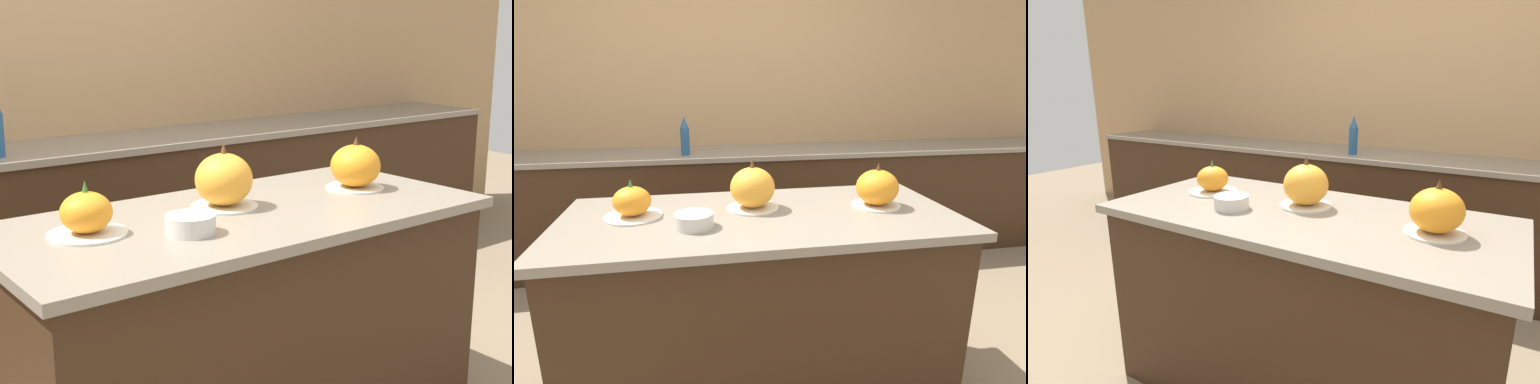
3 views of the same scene
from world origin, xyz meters
The scene contains 8 objects.
wall_back centered at (0.00, 1.87, 1.25)m, with size 8.00×0.06×2.50m.
kitchen_island centered at (0.00, 0.00, 0.44)m, with size 1.64×0.75×0.88m.
back_counter centered at (0.00, 1.54, 0.45)m, with size 6.00×0.60×0.89m.
pumpkin_cake_left centered at (-0.52, 0.06, 0.94)m, with size 0.23×0.23×0.16m.
pumpkin_cake_center centered at (-0.02, 0.08, 0.97)m, with size 0.23×0.23×0.22m.
pumpkin_cake_right centered at (0.52, 0.02, 0.96)m, with size 0.21×0.21×0.20m.
bottle_tall centered at (-0.33, 1.41, 1.03)m, with size 0.06×0.06×0.28m.
mixing_bowl centered at (-0.27, -0.11, 0.91)m, with size 0.15×0.15×0.06m.
Camera 2 is at (-0.25, -1.57, 1.42)m, focal length 28.00 mm.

